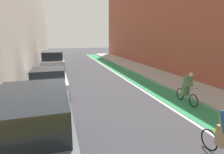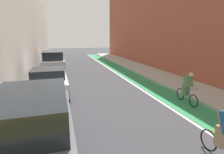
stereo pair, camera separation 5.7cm
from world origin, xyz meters
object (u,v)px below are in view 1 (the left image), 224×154
(parked_sedan_white, at_px, (49,81))
(cyclist_trailing, at_px, (187,86))
(parked_suv_gray, at_px, (34,130))
(parked_suv_silver, at_px, (53,62))

(parked_sedan_white, height_order, cyclist_trailing, cyclist_trailing)
(parked_suv_gray, distance_m, parked_sedan_white, 5.96)
(parked_suv_gray, bearing_deg, cyclist_trailing, 22.36)
(parked_suv_gray, distance_m, cyclist_trailing, 7.10)
(parked_sedan_white, bearing_deg, parked_suv_gray, -90.00)
(parked_suv_gray, xyz_separation_m, parked_sedan_white, (0.00, 5.96, -0.23))
(parked_suv_gray, xyz_separation_m, cyclist_trailing, (6.57, 2.70, -0.17))
(parked_suv_silver, bearing_deg, parked_sedan_white, -90.01)
(cyclist_trailing, bearing_deg, parked_suv_gray, -157.64)
(parked_suv_silver, bearing_deg, parked_suv_gray, -90.00)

